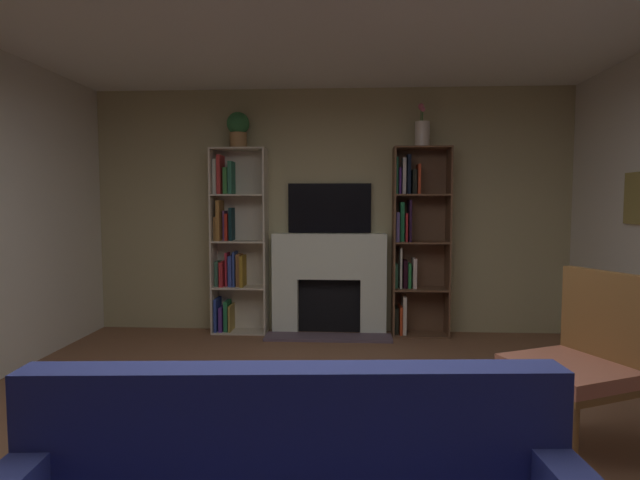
# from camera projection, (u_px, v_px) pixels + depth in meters

# --- Properties ---
(ground_plane) EXTENTS (7.47, 7.47, 0.00)m
(ground_plane) POSITION_uv_depth(u_px,v_px,m) (306.00, 476.00, 2.72)
(ground_plane) COLOR brown
(wall_back_accent) EXTENTS (5.37, 0.06, 2.69)m
(wall_back_accent) POSITION_uv_depth(u_px,v_px,m) (330.00, 211.00, 5.75)
(wall_back_accent) COLOR tan
(wall_back_accent) RESTS_ON ground_plane
(fireplace) EXTENTS (1.35, 0.52, 1.11)m
(fireplace) POSITION_uv_depth(u_px,v_px,m) (329.00, 281.00, 5.66)
(fireplace) COLOR white
(fireplace) RESTS_ON ground_plane
(tv) EXTENTS (0.91, 0.06, 0.54)m
(tv) POSITION_uv_depth(u_px,v_px,m) (330.00, 208.00, 5.68)
(tv) COLOR black
(tv) RESTS_ON fireplace
(bookshelf_left) EXTENTS (0.60, 0.29, 2.03)m
(bookshelf_left) POSITION_uv_depth(u_px,v_px,m) (234.00, 244.00, 5.70)
(bookshelf_left) COLOR beige
(bookshelf_left) RESTS_ON ground_plane
(bookshelf_right) EXTENTS (0.60, 0.31, 2.03)m
(bookshelf_right) POSITION_uv_depth(u_px,v_px,m) (414.00, 241.00, 5.58)
(bookshelf_right) COLOR brown
(bookshelf_right) RESTS_ON ground_plane
(potted_plant) EXTENTS (0.24, 0.24, 0.39)m
(potted_plant) POSITION_uv_depth(u_px,v_px,m) (238.00, 128.00, 5.56)
(potted_plant) COLOR #A37749
(potted_plant) RESTS_ON bookshelf_left
(vase_with_flowers) EXTENTS (0.16, 0.16, 0.46)m
(vase_with_flowers) POSITION_uv_depth(u_px,v_px,m) (422.00, 132.00, 5.45)
(vase_with_flowers) COLOR silver
(vase_with_flowers) RESTS_ON bookshelf_right
(armchair) EXTENTS (0.77, 0.78, 1.05)m
(armchair) POSITION_uv_depth(u_px,v_px,m) (582.00, 359.00, 2.94)
(armchair) COLOR brown
(armchair) RESTS_ON ground_plane
(coffee_table) EXTENTS (0.98, 0.50, 0.41)m
(coffee_table) POSITION_uv_depth(u_px,v_px,m) (310.00, 448.00, 2.28)
(coffee_table) COLOR brown
(coffee_table) RESTS_ON ground_plane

